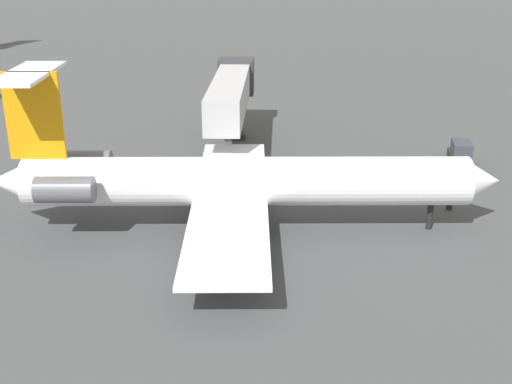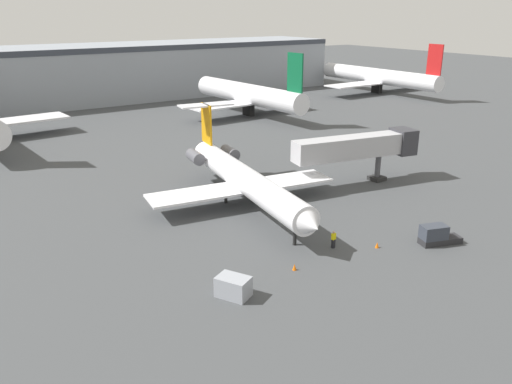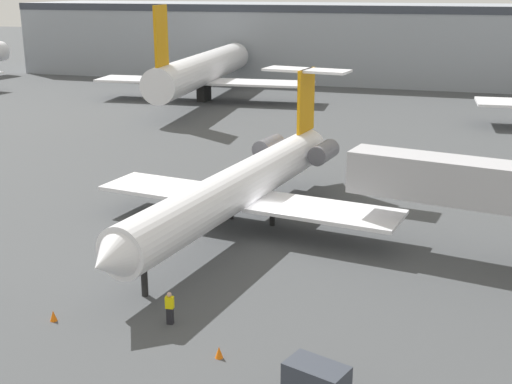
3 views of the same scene
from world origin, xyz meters
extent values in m
cube|color=#424447|center=(0.00, 0.00, -0.05)|extent=(400.00, 400.00, 0.10)
cylinder|color=white|center=(-2.49, 0.57, 3.10)|extent=(6.58, 26.25, 2.89)
cone|color=white|center=(-4.46, -13.13, 3.10)|extent=(3.03, 2.57, 2.75)
cone|color=white|center=(-0.50, 14.38, 3.10)|extent=(2.80, 2.92, 2.46)
cube|color=white|center=(3.38, 0.74, 1.95)|extent=(10.37, 5.76, 0.24)
cube|color=white|center=(-8.08, 2.39, 1.95)|extent=(10.37, 5.76, 0.24)
cylinder|color=#595960|center=(1.26, 10.19, 3.50)|extent=(1.94, 3.38, 1.50)
cylinder|color=#595960|center=(-3.38, 10.86, 3.50)|extent=(1.94, 3.38, 1.50)
cube|color=orange|center=(-0.77, 12.50, 7.07)|extent=(0.69, 3.20, 5.04)
cube|color=white|center=(-0.77, 12.50, 9.49)|extent=(7.07, 3.34, 0.20)
cylinder|color=black|center=(-4.06, -10.36, 0.83)|extent=(0.36, 0.36, 1.65)
cylinder|color=black|center=(-0.62, 2.33, 0.83)|extent=(0.36, 0.36, 1.65)
cylinder|color=black|center=(-3.79, 2.78, 0.83)|extent=(0.36, 0.36, 1.65)
cube|color=#ADADB2|center=(12.80, -0.14, 4.83)|extent=(16.10, 5.53, 2.60)
cube|color=black|center=(-1.47, -12.85, 0.42)|extent=(0.34, 0.27, 0.85)
cube|color=yellow|center=(-1.47, -12.85, 1.15)|extent=(0.43, 0.30, 0.60)
sphere|color=tan|center=(-1.47, -12.85, 1.57)|extent=(0.24, 0.24, 0.24)
cube|color=#333842|center=(6.82, -17.47, 1.25)|extent=(2.72, 2.09, 1.30)
cone|color=orange|center=(1.91, -15.11, 0.28)|extent=(0.36, 0.36, 0.55)
cone|color=orange|center=(-7.11, -14.29, 0.28)|extent=(0.36, 0.36, 0.55)
cube|color=#8C939E|center=(0.00, 80.42, 6.46)|extent=(137.21, 20.93, 12.92)
cube|color=#333842|center=(0.00, 70.16, 12.32)|extent=(137.21, 0.60, 1.20)
cylinder|color=white|center=(-24.59, 50.25, 4.59)|extent=(7.48, 37.58, 4.38)
cube|color=orange|center=(-23.20, 33.63, 10.28)|extent=(0.63, 4.01, 7.00)
cube|color=white|center=(-24.59, 50.25, 2.80)|extent=(31.76, 8.59, 0.30)
cube|color=black|center=(-24.59, 50.25, 1.20)|extent=(1.20, 2.80, 2.40)
camera|label=1|loc=(-37.48, 5.29, 16.26)|focal=44.85mm
camera|label=2|loc=(-31.40, -44.86, 20.89)|focal=36.13mm
camera|label=3|loc=(11.37, -39.92, 15.85)|focal=47.25mm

